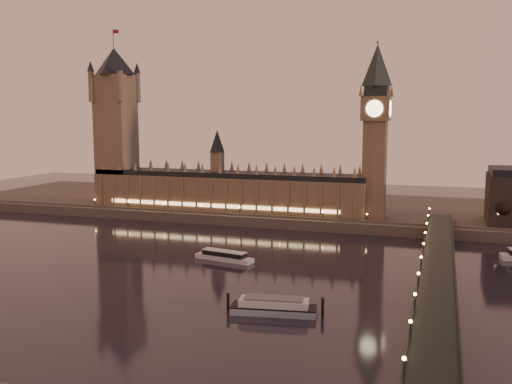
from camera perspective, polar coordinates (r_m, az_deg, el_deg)
ground at (r=247.26m, az=-4.47°, el=-8.07°), size 700.00×700.00×0.00m
far_embankment at (r=394.68m, az=8.89°, el=-1.78°), size 560.00×130.00×6.00m
palace_of_westminster at (r=368.08m, az=-3.02°, el=0.57°), size 180.00×26.62×52.00m
victoria_tower at (r=401.25m, az=-13.84°, el=7.25°), size 31.68×31.68×118.00m
big_ben at (r=342.64m, az=11.88°, el=6.98°), size 17.68×17.68×104.00m
westminster_bridge at (r=227.85m, az=17.54°, el=-8.34°), size 13.20×260.00×15.30m
bare_tree_0 at (r=333.78m, az=23.17°, el=-1.81°), size 6.39×6.39×13.00m
cruise_boat_a at (r=267.25m, az=-3.21°, el=-6.41°), size 29.61×11.74×4.63m
moored_barge at (r=197.26m, az=1.80°, el=-11.36°), size 33.10×12.62×6.14m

